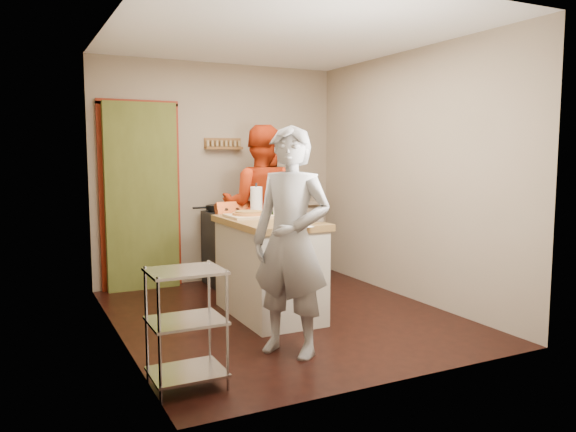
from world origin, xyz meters
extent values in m
plane|color=black|center=(0.00, 0.00, 0.00)|extent=(3.50, 3.50, 0.00)
cube|color=gray|center=(0.00, 1.75, 1.30)|extent=(3.00, 0.04, 2.60)
cube|color=#565B23|center=(-0.95, 1.80, 1.05)|extent=(0.80, 0.40, 2.10)
cube|color=maroon|center=(-1.37, 1.73, 1.05)|extent=(0.06, 0.06, 2.10)
cube|color=maroon|center=(-0.53, 1.73, 1.05)|extent=(0.06, 0.06, 2.10)
cube|color=maroon|center=(-0.95, 1.73, 2.10)|extent=(0.90, 0.06, 0.06)
cube|color=brown|center=(0.05, 1.70, 1.60)|extent=(0.46, 0.09, 0.03)
cube|color=brown|center=(0.05, 1.74, 1.66)|extent=(0.46, 0.02, 0.12)
cube|color=olive|center=(0.05, 1.70, 1.66)|extent=(0.42, 0.04, 0.07)
cube|color=gray|center=(0.95, 1.65, 0.90)|extent=(0.80, 0.18, 0.04)
cube|color=black|center=(0.75, 1.65, 1.02)|extent=(0.10, 0.14, 0.22)
cube|color=gray|center=(-1.50, 0.00, 1.30)|extent=(0.04, 3.50, 2.60)
cube|color=gray|center=(1.50, 0.00, 1.30)|extent=(0.04, 3.50, 2.60)
cube|color=white|center=(0.00, 0.00, 2.61)|extent=(3.00, 3.50, 0.02)
cube|color=black|center=(0.05, 1.43, 0.40)|extent=(0.60, 0.55, 0.80)
cube|color=black|center=(0.05, 1.43, 0.83)|extent=(0.60, 0.55, 0.06)
cube|color=maroon|center=(0.05, 1.15, 0.92)|extent=(0.60, 0.15, 0.17)
cylinder|color=black|center=(-0.10, 1.56, 0.91)|extent=(0.26, 0.26, 0.05)
cylinder|color=silver|center=(-1.50, -1.38, 0.40)|extent=(0.02, 0.02, 0.80)
cylinder|color=silver|center=(-1.06, -1.38, 0.40)|extent=(0.02, 0.02, 0.80)
cylinder|color=silver|center=(-1.50, -1.02, 0.40)|extent=(0.02, 0.02, 0.80)
cylinder|color=silver|center=(-1.06, -1.02, 0.40)|extent=(0.02, 0.02, 0.80)
cube|color=silver|center=(-1.28, -1.20, 0.10)|extent=(0.48, 0.40, 0.02)
cube|color=silver|center=(-1.28, -1.20, 0.45)|extent=(0.48, 0.40, 0.02)
cube|color=silver|center=(-1.28, -1.20, 0.78)|extent=(0.48, 0.40, 0.02)
cube|color=#B9AE9D|center=(-0.11, 0.07, 0.43)|extent=(0.66, 1.16, 0.86)
cube|color=olive|center=(-0.11, 0.07, 0.89)|extent=(0.72, 1.22, 0.06)
cube|color=#E5C08B|center=(-0.21, 0.29, 0.93)|extent=(0.40, 0.40, 0.02)
cylinder|color=#C8833E|center=(-0.21, 0.29, 0.96)|extent=(0.32, 0.32, 0.02)
ellipsoid|color=silver|center=(0.09, -0.30, 0.98)|extent=(0.35, 0.35, 0.11)
cylinder|color=white|center=(-0.04, 0.50, 1.06)|extent=(0.12, 0.12, 0.28)
cylinder|color=silver|center=(0.02, 0.17, 1.01)|extent=(0.06, 0.06, 0.17)
cube|color=white|center=(-0.12, -0.48, 0.92)|extent=(0.24, 0.32, 0.00)
cylinder|color=black|center=(0.15, 0.55, 1.08)|extent=(0.08, 0.08, 0.31)
cylinder|color=black|center=(0.16, 0.41, 1.08)|extent=(0.08, 0.08, 0.31)
cylinder|color=black|center=(0.10, 0.48, 1.08)|extent=(0.08, 0.08, 0.31)
imported|color=#B6B6BB|center=(-0.38, -0.94, 0.87)|extent=(0.71, 0.76, 1.75)
imported|color=#B02B0B|center=(0.30, 1.20, 0.93)|extent=(1.13, 1.05, 1.86)
camera|label=1|loc=(-2.27, -4.69, 1.54)|focal=35.00mm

